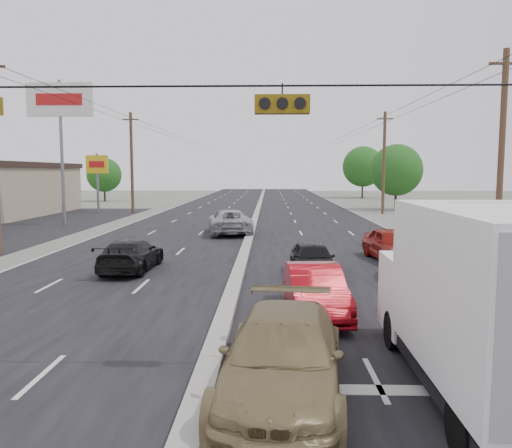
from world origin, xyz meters
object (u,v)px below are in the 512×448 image
at_px(pole_sign_far, 97,169).
at_px(tree_right_far, 363,167).
at_px(utility_pole_right_b, 501,152).
at_px(queue_car_b, 415,267).
at_px(tan_sedan, 283,358).
at_px(utility_pole_right_c, 384,162).
at_px(oncoming_near, 131,255).
at_px(box_truck, 485,300).
at_px(oncoming_far, 230,222).
at_px(utility_pole_left_c, 132,162).
at_px(tree_left_far, 104,175).
at_px(tree_right_mid, 396,170).
at_px(queue_car_e, 392,245).
at_px(queue_car_a, 313,259).
at_px(pole_sign_billboard, 60,109).
at_px(red_sedan, 315,291).

height_order(pole_sign_far, tree_right_far, tree_right_far).
xyz_separation_m(utility_pole_right_b, queue_car_b, (-5.80, -6.17, -4.49)).
xyz_separation_m(tree_right_far, tan_sedan, (-14.49, -70.84, -4.18)).
bearing_deg(utility_pole_right_b, utility_pole_right_c, 90.00).
height_order(tan_sedan, oncoming_near, tan_sedan).
distance_m(box_truck, oncoming_far, 25.06).
distance_m(utility_pole_left_c, oncoming_far, 20.35).
bearing_deg(tree_left_far, oncoming_near, -70.45).
relative_size(utility_pole_left_c, tree_left_far, 1.63).
height_order(utility_pole_left_c, tree_right_mid, utility_pole_left_c).
xyz_separation_m(queue_car_e, oncoming_near, (-11.56, -2.68, -0.09)).
bearing_deg(utility_pole_left_c, queue_car_e, -53.58).
bearing_deg(utility_pole_left_c, queue_car_a, -62.62).
xyz_separation_m(tree_right_far, oncoming_far, (-17.40, -46.51, -4.14)).
relative_size(pole_sign_billboard, tree_right_far, 1.35).
height_order(queue_car_e, oncoming_far, oncoming_far).
distance_m(pole_sign_billboard, queue_car_a, 26.36).
distance_m(queue_car_e, oncoming_far, 13.00).
height_order(utility_pole_right_c, queue_car_a, utility_pole_right_c).
bearing_deg(queue_car_a, oncoming_far, 104.97).
distance_m(pole_sign_far, tree_right_mid, 31.40).
bearing_deg(queue_car_e, utility_pole_right_c, 71.00).
bearing_deg(queue_car_b, red_sedan, -130.64).
distance_m(tree_right_far, queue_car_a, 61.48).
xyz_separation_m(tree_right_mid, oncoming_far, (-16.40, -21.51, -3.52)).
bearing_deg(tree_left_far, red_sedan, -66.10).
xyz_separation_m(tree_left_far, box_truck, (27.21, -60.66, -1.89)).
bearing_deg(oncoming_near, utility_pole_right_c, -118.68).
xyz_separation_m(tree_right_mid, tan_sedan, (-13.49, -45.84, -3.56)).
bearing_deg(pole_sign_billboard, tree_right_mid, 29.95).
bearing_deg(utility_pole_left_c, pole_sign_billboard, -99.46).
distance_m(tree_left_far, queue_car_b, 58.75).
bearing_deg(tree_left_far, box_truck, -65.84).
distance_m(utility_pole_left_c, red_sedan, 38.80).
height_order(utility_pole_right_b, queue_car_e, utility_pole_right_b).
xyz_separation_m(pole_sign_far, queue_car_b, (22.70, -31.17, -3.79)).
distance_m(utility_pole_right_c, pole_sign_billboard, 29.78).
distance_m(tree_right_far, red_sedan, 66.97).
bearing_deg(tree_right_mid, oncoming_near, -119.84).
bearing_deg(oncoming_far, pole_sign_billboard, -26.86).
distance_m(queue_car_b, oncoming_far, 16.75).
relative_size(utility_pole_right_c, oncoming_near, 2.15).
height_order(utility_pole_right_c, tree_right_far, utility_pole_right_c).
bearing_deg(queue_car_e, utility_pole_right_b, 7.31).
distance_m(utility_pole_right_c, tree_right_far, 30.20).
relative_size(pole_sign_far, oncoming_near, 1.29).
distance_m(tree_left_far, tree_right_mid, 39.93).
bearing_deg(red_sedan, tree_left_far, 110.56).
relative_size(tree_right_far, tan_sedan, 1.53).
bearing_deg(tree_right_mid, pole_sign_far, -170.84).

